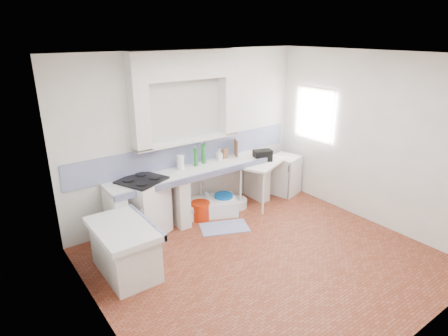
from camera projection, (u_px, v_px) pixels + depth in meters
floor at (265, 260)px, 5.38m from camera, size 4.50×4.50×0.00m
ceiling at (275, 55)px, 4.42m from camera, size 4.50×4.50×0.00m
wall_back at (189, 135)px, 6.41m from camera, size 4.50×0.00×4.50m
wall_front at (422, 229)px, 3.38m from camera, size 4.50×0.00×4.50m
wall_left at (98, 215)px, 3.65m from camera, size 0.00×4.50×4.50m
wall_right at (371, 140)px, 6.15m from camera, size 0.00×4.50×4.50m
alcove_mass at (185, 65)px, 5.86m from camera, size 1.90×0.25×0.45m
window_frame at (322, 114)px, 7.09m from camera, size 0.35×0.86×1.06m
lace_valance at (318, 94)px, 6.87m from camera, size 0.01×0.84×0.24m
counter_slab at (194, 171)px, 6.31m from camera, size 3.00×0.60×0.08m
counter_lip at (204, 176)px, 6.10m from camera, size 3.00×0.04×0.10m
counter_pier_left at (117, 218)px, 5.69m from camera, size 0.20×0.55×0.82m
counter_pier_mid at (177, 201)px, 6.27m from camera, size 0.20×0.55×0.82m
counter_pier_right at (257, 178)px, 7.25m from camera, size 0.20×0.55×0.82m
peninsula_top at (123, 229)px, 4.89m from camera, size 0.70×1.10×0.08m
peninsula_base at (125, 252)px, 5.01m from camera, size 0.60×1.00×0.62m
peninsula_lip at (146, 221)px, 5.07m from camera, size 0.04×1.10×0.10m
backsplash at (190, 152)px, 6.50m from camera, size 4.27×0.03×0.40m
stove at (144, 208)px, 5.93m from camera, size 0.83×0.82×0.91m
sink at (207, 207)px, 6.70m from camera, size 1.15×0.91×0.24m
side_table at (262, 182)px, 7.05m from camera, size 1.12×0.89×0.04m
fridge at (285, 175)px, 7.48m from camera, size 0.61×0.61×0.76m
bucket_red at (201, 211)px, 6.50m from camera, size 0.42×0.42×0.31m
bucket_orange at (207, 209)px, 6.62m from camera, size 0.37×0.37×0.26m
bucket_blue at (224, 203)px, 6.79m from camera, size 0.41×0.41×0.32m
basin_white at (236, 203)px, 6.97m from camera, size 0.46×0.46×0.15m
water_bottle_a at (198, 205)px, 6.75m from camera, size 0.08×0.08×0.27m
water_bottle_b at (207, 201)px, 6.83m from camera, size 0.11×0.11×0.34m
black_bag at (263, 156)px, 6.90m from camera, size 0.38×0.29×0.21m
green_bottle_a at (196, 157)px, 6.39m from camera, size 0.07×0.07×0.32m
green_bottle_b at (204, 154)px, 6.51m from camera, size 0.10×0.10×0.35m
knife_block at (225, 153)px, 6.80m from camera, size 0.09×0.08×0.18m
cutting_board at (236, 148)px, 6.92m from camera, size 0.10×0.21×0.30m
paper_towel at (180, 162)px, 6.24m from camera, size 0.16×0.16×0.24m
soap_bottle at (219, 155)px, 6.69m from camera, size 0.09×0.10×0.20m
rug at (224, 227)px, 6.25m from camera, size 0.89×0.72×0.01m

